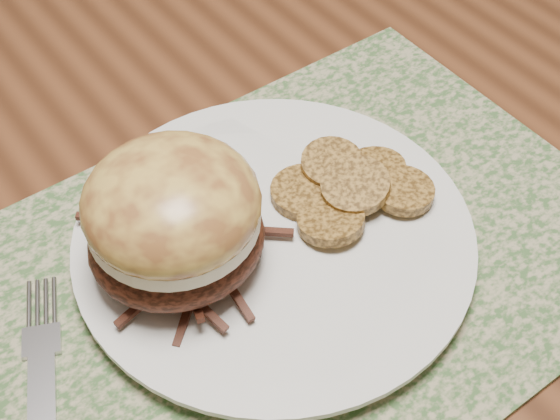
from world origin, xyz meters
The scene contains 6 objects.
dining_table centered at (0.00, 0.00, 0.67)m, with size 1.50×0.90×0.75m.
placemat centered at (0.09, -0.26, 0.75)m, with size 0.45×0.33×0.00m, color #3D6031.
dinner_plate centered at (0.08, -0.24, 0.76)m, with size 0.26×0.26×0.02m, color white.
pork_sandwich centered at (0.01, -0.22, 0.81)m, with size 0.12×0.11×0.09m.
roasted_potatoes centered at (0.14, -0.24, 0.78)m, with size 0.12×0.10×0.03m.
fork centered at (-0.11, -0.26, 0.76)m, with size 0.10×0.19×0.00m.
Camera 1 is at (-0.12, -0.51, 1.18)m, focal length 50.00 mm.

